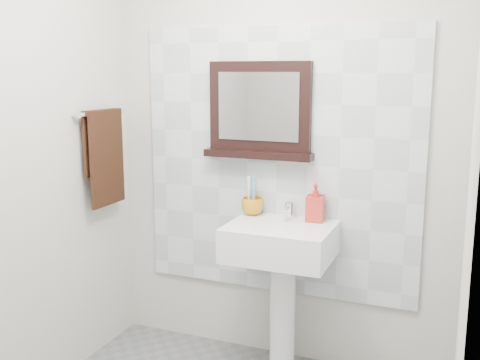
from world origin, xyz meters
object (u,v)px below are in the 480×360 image
object	(u,v)px
pedestal_sink	(281,257)
soap_dispenser	(315,202)
hand_towel	(104,150)
toothbrush_cup	(252,206)
framed_mirror	(260,113)

from	to	relation	value
pedestal_sink	soap_dispenser	xyz separation A→B (m)	(0.15, 0.13, 0.29)
pedestal_sink	hand_towel	xyz separation A→B (m)	(-1.04, -0.09, 0.54)
pedestal_sink	toothbrush_cup	xyz separation A→B (m)	(-0.22, 0.14, 0.23)
pedestal_sink	hand_towel	world-z (taller)	hand_towel
toothbrush_cup	framed_mirror	bearing A→B (deg)	66.01
toothbrush_cup	hand_towel	world-z (taller)	hand_towel
toothbrush_cup	soap_dispenser	xyz separation A→B (m)	(0.37, -0.00, 0.05)
soap_dispenser	hand_towel	xyz separation A→B (m)	(-1.19, -0.23, 0.25)
soap_dispenser	toothbrush_cup	bearing A→B (deg)	176.10
pedestal_sink	soap_dispenser	size ratio (longest dim) A/B	4.63
soap_dispenser	framed_mirror	bearing A→B (deg)	167.78
pedestal_sink	toothbrush_cup	distance (m)	0.35
toothbrush_cup	hand_towel	bearing A→B (deg)	-164.46
toothbrush_cup	soap_dispenser	size ratio (longest dim) A/B	0.60
hand_towel	framed_mirror	bearing A→B (deg)	18.26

